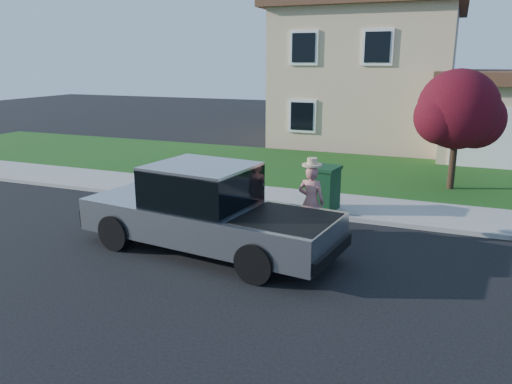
% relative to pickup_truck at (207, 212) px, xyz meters
% --- Properties ---
extents(ground, '(80.00, 80.00, 0.00)m').
position_rel_pickup_truck_xyz_m(ground, '(0.53, 0.36, -0.90)').
color(ground, black).
rests_on(ground, ground).
extents(curb, '(40.00, 0.20, 0.12)m').
position_rel_pickup_truck_xyz_m(curb, '(1.53, 3.26, -0.84)').
color(curb, gray).
rests_on(curb, ground).
extents(sidewalk, '(40.00, 2.00, 0.15)m').
position_rel_pickup_truck_xyz_m(sidewalk, '(1.53, 4.36, -0.82)').
color(sidewalk, gray).
rests_on(sidewalk, ground).
extents(lawn, '(40.00, 7.00, 0.10)m').
position_rel_pickup_truck_xyz_m(lawn, '(1.53, 8.86, -0.85)').
color(lawn, '#1C3F12').
rests_on(lawn, ground).
extents(house, '(14.00, 11.30, 6.85)m').
position_rel_pickup_truck_xyz_m(house, '(1.84, 16.75, 2.27)').
color(house, tan).
rests_on(house, ground).
extents(pickup_truck, '(6.06, 2.71, 1.93)m').
position_rel_pickup_truck_xyz_m(pickup_truck, '(0.00, 0.00, 0.00)').
color(pickup_truck, black).
rests_on(pickup_truck, ground).
extents(woman, '(0.66, 0.46, 1.92)m').
position_rel_pickup_truck_xyz_m(woman, '(1.87, 1.67, 0.01)').
color(woman, '#C2736A').
rests_on(woman, ground).
extents(ornamental_tree, '(2.73, 2.46, 3.75)m').
position_rel_pickup_truck_xyz_m(ornamental_tree, '(4.92, 7.46, 1.60)').
color(ornamental_tree, black).
rests_on(ornamental_tree, lawn).
extents(trash_bin, '(0.85, 0.94, 1.20)m').
position_rel_pickup_truck_xyz_m(trash_bin, '(1.72, 3.50, -0.14)').
color(trash_bin, '#0E3318').
rests_on(trash_bin, sidewalk).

